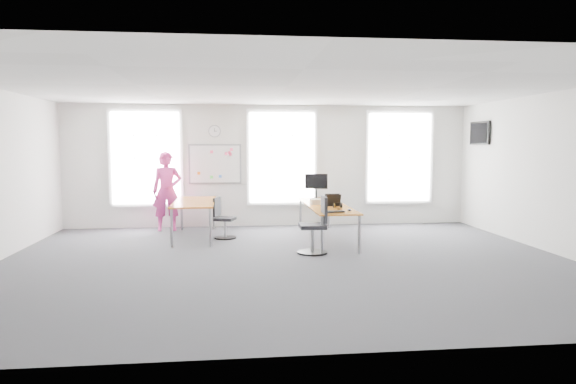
{
  "coord_description": "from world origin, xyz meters",
  "views": [
    {
      "loc": [
        -0.95,
        -8.72,
        2.02
      ],
      "look_at": [
        0.14,
        1.2,
        1.1
      ],
      "focal_mm": 32.0,
      "sensor_mm": 36.0,
      "label": 1
    }
  ],
  "objects": [
    {
      "name": "mouse",
      "position": [
        1.29,
        0.84,
        0.77
      ],
      "size": [
        0.1,
        0.14,
        0.05
      ],
      "primitive_type": "ellipsoid",
      "rotation": [
        0.0,
        0.0,
        0.25
      ],
      "color": "black",
      "rests_on": "desk_right"
    },
    {
      "name": "floor",
      "position": [
        0.0,
        0.0,
        0.0
      ],
      "size": [
        10.0,
        10.0,
        0.0
      ],
      "primitive_type": "plane",
      "color": "#28282D",
      "rests_on": "ground"
    },
    {
      "name": "whiteboard",
      "position": [
        -1.35,
        3.97,
        1.55
      ],
      "size": [
        1.2,
        0.03,
        0.9
      ],
      "primitive_type": "cube",
      "color": "white",
      "rests_on": "wall_back"
    },
    {
      "name": "keyboard",
      "position": [
        0.94,
        0.7,
        0.76
      ],
      "size": [
        0.46,
        0.27,
        0.02
      ],
      "primitive_type": "cube",
      "rotation": [
        0.0,
        0.0,
        0.28
      ],
      "color": "black",
      "rests_on": "desk_right"
    },
    {
      "name": "tv",
      "position": [
        4.95,
        3.0,
        2.3
      ],
      "size": [
        0.06,
        0.9,
        0.55
      ],
      "primitive_type": "cube",
      "color": "black",
      "rests_on": "wall_right"
    },
    {
      "name": "chair_right",
      "position": [
        0.6,
        0.61,
        0.47
      ],
      "size": [
        0.57,
        0.57,
        1.06
      ],
      "rotation": [
        0.0,
        0.0,
        -1.59
      ],
      "color": "black",
      "rests_on": "ground"
    },
    {
      "name": "laptop_sleeve",
      "position": [
        1.13,
        1.64,
        0.88
      ],
      "size": [
        0.32,
        0.19,
        0.26
      ],
      "rotation": [
        0.0,
        0.0,
        0.06
      ],
      "color": "black",
      "rests_on": "desk_right"
    },
    {
      "name": "ceiling",
      "position": [
        0.0,
        0.0,
        3.0
      ],
      "size": [
        10.0,
        10.0,
        0.0
      ],
      "primitive_type": "plane",
      "rotation": [
        3.14,
        0.0,
        0.0
      ],
      "color": "silver",
      "rests_on": "ground"
    },
    {
      "name": "wall_clock",
      "position": [
        -1.35,
        3.97,
        2.35
      ],
      "size": [
        0.3,
        0.04,
        0.3
      ],
      "primitive_type": "cylinder",
      "rotation": [
        1.57,
        0.0,
        0.0
      ],
      "color": "gray",
      "rests_on": "wall_back"
    },
    {
      "name": "wall_back",
      "position": [
        0.0,
        4.0,
        1.5
      ],
      "size": [
        10.0,
        0.0,
        10.0
      ],
      "primitive_type": "plane",
      "rotation": [
        1.57,
        0.0,
        0.0
      ],
      "color": "white",
      "rests_on": "ground"
    },
    {
      "name": "window_right",
      "position": [
        3.3,
        3.97,
        1.7
      ],
      "size": [
        1.6,
        0.06,
        2.2
      ],
      "primitive_type": "cube",
      "color": "silver",
      "rests_on": "wall_back"
    },
    {
      "name": "person",
      "position": [
        -2.46,
        3.53,
        0.93
      ],
      "size": [
        0.72,
        0.52,
        1.86
      ],
      "primitive_type": "imported",
      "rotation": [
        0.0,
        0.0,
        0.11
      ],
      "color": "#C93281",
      "rests_on": "ground"
    },
    {
      "name": "chair_left",
      "position": [
        -1.15,
        2.36,
        0.39
      ],
      "size": [
        0.51,
        0.51,
        0.89
      ],
      "rotation": [
        0.0,
        0.0,
        1.24
      ],
      "color": "black",
      "rests_on": "ground"
    },
    {
      "name": "lens_cap",
      "position": [
        1.15,
        1.16,
        0.75
      ],
      "size": [
        0.07,
        0.07,
        0.01
      ],
      "primitive_type": "cylinder",
      "rotation": [
        0.0,
        0.0,
        -0.12
      ],
      "color": "black",
      "rests_on": "desk_right"
    },
    {
      "name": "desk_left",
      "position": [
        -1.76,
        2.51,
        0.73
      ],
      "size": [
        0.88,
        2.19,
        0.8
      ],
      "color": "orange",
      "rests_on": "ground"
    },
    {
      "name": "monitor",
      "position": [
        1.03,
        3.13,
        1.11
      ],
      "size": [
        0.53,
        0.22,
        0.59
      ],
      "rotation": [
        0.0,
        0.0,
        -0.25
      ],
      "color": "black",
      "rests_on": "desk_right"
    },
    {
      "name": "wall_right",
      "position": [
        5.0,
        0.0,
        1.5
      ],
      "size": [
        0.0,
        10.0,
        10.0
      ],
      "primitive_type": "plane",
      "rotation": [
        1.57,
        0.0,
        -1.57
      ],
      "color": "white",
      "rests_on": "ground"
    },
    {
      "name": "window_mid",
      "position": [
        0.3,
        3.97,
        1.7
      ],
      "size": [
        1.6,
        0.06,
        2.2
      ],
      "primitive_type": "cube",
      "color": "silver",
      "rests_on": "wall_back"
    },
    {
      "name": "desk_right",
      "position": [
        1.05,
        1.96,
        0.7
      ],
      "size": [
        0.82,
        3.08,
        0.75
      ],
      "color": "orange",
      "rests_on": "ground"
    },
    {
      "name": "paper_stack",
      "position": [
        0.89,
        2.1,
        0.8
      ],
      "size": [
        0.32,
        0.25,
        0.11
      ],
      "primitive_type": "cube",
      "rotation": [
        0.0,
        0.0,
        0.04
      ],
      "color": "beige",
      "rests_on": "desk_right"
    },
    {
      "name": "headphones",
      "position": [
        1.17,
        1.41,
        0.8
      ],
      "size": [
        0.18,
        0.1,
        0.11
      ],
      "rotation": [
        0.0,
        0.0,
        0.02
      ],
      "color": "black",
      "rests_on": "desk_right"
    },
    {
      "name": "window_left",
      "position": [
        -3.0,
        3.97,
        1.7
      ],
      "size": [
        1.6,
        0.06,
        2.2
      ],
      "primitive_type": "cube",
      "color": "silver",
      "rests_on": "wall_back"
    },
    {
      "name": "wall_front",
      "position": [
        0.0,
        -4.0,
        1.5
      ],
      "size": [
        10.0,
        0.0,
        10.0
      ],
      "primitive_type": "plane",
      "rotation": [
        -1.57,
        0.0,
        0.0
      ],
      "color": "white",
      "rests_on": "ground"
    }
  ]
}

